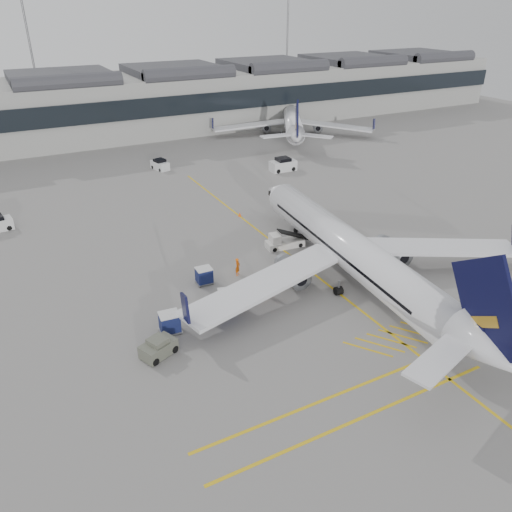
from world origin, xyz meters
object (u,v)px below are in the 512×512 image
ramp_agent_b (265,287)px  pushback_tug (158,348)px  ramp_agent_a (238,267)px  airliner_main (353,253)px  belt_loader (284,242)px  baggage_cart_a (229,300)px

ramp_agent_b → pushback_tug: (-11.32, -3.84, -0.17)m
ramp_agent_a → pushback_tug: ramp_agent_a is taller
ramp_agent_b → airliner_main: bearing=159.9°
ramp_agent_a → ramp_agent_b: ramp_agent_a is taller
airliner_main → belt_loader: bearing=107.1°
ramp_agent_a → airliner_main: bearing=-75.1°
airliner_main → ramp_agent_b: 9.09m
ramp_agent_a → ramp_agent_b: (0.50, -4.60, -0.07)m
pushback_tug → baggage_cart_a: bearing=-1.1°
baggage_cart_a → pushback_tug: baggage_cart_a is taller
baggage_cart_a → ramp_agent_b: baggage_cart_a is taller
belt_loader → ramp_agent_a: (-7.23, -3.31, 0.30)m
airliner_main → ramp_agent_a: size_ratio=21.38×
airliner_main → baggage_cart_a: (-12.68, 0.67, -1.96)m
ramp_agent_a → pushback_tug: 13.72m
belt_loader → pushback_tug: size_ratio=1.67×
belt_loader → ramp_agent_a: size_ratio=2.86×
airliner_main → baggage_cart_a: size_ratio=17.25×
belt_loader → ramp_agent_a: 7.96m
airliner_main → belt_loader: (-1.96, 9.41, -2.42)m
baggage_cart_a → ramp_agent_a: size_ratio=1.24×
ramp_agent_a → ramp_agent_b: size_ratio=1.09×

